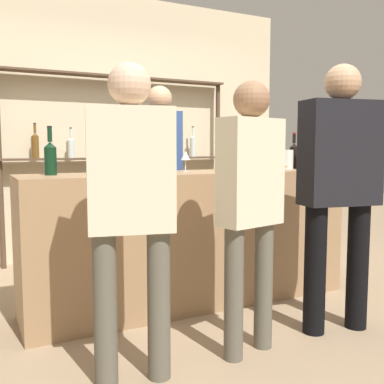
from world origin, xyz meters
TOP-DOWN VIEW (x-y plane):
  - ground_plane at (0.00, 0.00)m, footprint 16.00×16.00m
  - bar_counter at (0.00, 0.00)m, footprint 2.47×0.55m
  - back_wall at (0.00, 1.88)m, footprint 4.07×0.12m
  - back_shelf at (0.01, 1.70)m, footprint 2.46×0.18m
  - counter_bottle_0 at (-0.44, 0.14)m, footprint 0.08×0.08m
  - counter_bottle_1 at (1.02, 0.09)m, footprint 0.08×0.08m
  - counter_bottle_2 at (-1.00, 0.08)m, footprint 0.08×0.08m
  - counter_bottle_3 at (0.74, -0.02)m, footprint 0.07×0.07m
  - counter_bottle_4 at (-0.62, 0.10)m, footprint 0.07×0.07m
  - counter_bottle_5 at (1.00, -0.08)m, footprint 0.07×0.07m
  - wine_glass at (-0.01, 0.09)m, footprint 0.07×0.07m
  - ice_bucket at (-0.53, -0.06)m, footprint 0.23×0.23m
  - cork_jar at (0.89, 0.02)m, footprint 0.12×0.12m
  - server_behind_counter at (0.10, 0.84)m, footprint 0.41×0.23m
  - customer_left at (-0.78, -0.89)m, footprint 0.45×0.27m
  - customer_center at (-0.09, -0.89)m, footprint 0.41×0.25m
  - customer_right at (0.59, -0.88)m, footprint 0.52×0.30m

SIDE VIEW (x-z plane):
  - ground_plane at x=0.00m, z-range 0.00..0.00m
  - bar_counter at x=0.00m, z-range 0.00..1.00m
  - customer_center at x=-0.09m, z-range 0.14..1.68m
  - customer_left at x=-0.78m, z-range 0.14..1.72m
  - customer_right at x=0.59m, z-range 0.14..1.82m
  - server_behind_counter at x=0.10m, z-range 0.18..1.91m
  - cork_jar at x=0.89m, z-range 0.99..1.16m
  - ice_bucket at x=-0.53m, z-range 1.00..1.19m
  - wine_glass at x=-0.01m, z-range 1.03..1.19m
  - counter_bottle_1 at x=1.02m, z-range 0.96..1.27m
  - counter_bottle_2 at x=-1.00m, z-range 0.95..1.27m
  - counter_bottle_4 at x=-0.62m, z-range 0.96..1.28m
  - counter_bottle_3 at x=0.74m, z-range 0.95..1.29m
  - counter_bottle_0 at x=-0.44m, z-range 0.96..1.32m
  - counter_bottle_5 at x=1.00m, z-range 0.95..1.33m
  - back_shelf at x=0.01m, z-range 0.32..2.24m
  - back_wall at x=0.00m, z-range 0.00..2.80m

